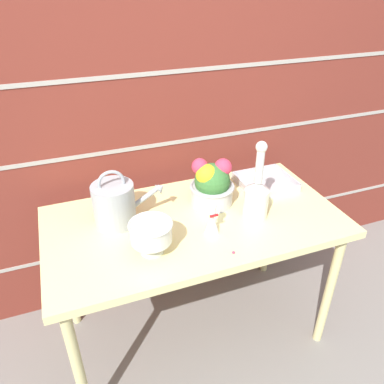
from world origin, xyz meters
TOP-DOWN VIEW (x-y plane):
  - ground_plane at (0.00, 0.00)m, footprint 12.00×12.00m
  - brick_wall at (0.00, 0.48)m, footprint 3.60×0.08m
  - patio_table at (0.00, 0.00)m, footprint 1.31×0.69m
  - watering_can at (-0.33, 0.09)m, footprint 0.32×0.18m
  - crystal_pedestal_bowl at (-0.24, -0.15)m, footprint 0.17×0.17m
  - flower_planter at (0.12, 0.09)m, footprint 0.21×0.21m
  - glass_decanter at (0.26, -0.08)m, footprint 0.11×0.11m
  - figurine_vase at (0.03, -0.12)m, footprint 0.06×0.06m
  - wire_tray at (0.45, 0.15)m, footprint 0.27×0.25m
  - fallen_petal at (0.06, -0.27)m, footprint 0.01×0.01m

SIDE VIEW (x-z plane):
  - ground_plane at x=0.00m, z-range 0.00..0.00m
  - patio_table at x=0.00m, z-range 0.30..1.04m
  - fallen_petal at x=0.06m, z-range 0.74..0.75m
  - wire_tray at x=0.45m, z-range 0.73..0.77m
  - figurine_vase at x=0.03m, z-range 0.73..0.88m
  - crystal_pedestal_bowl at x=-0.24m, z-range 0.76..0.90m
  - watering_can at x=-0.33m, z-range 0.71..0.97m
  - flower_planter at x=0.12m, z-range 0.73..0.96m
  - glass_decanter at x=0.26m, z-range 0.67..1.04m
  - brick_wall at x=0.00m, z-range 0.00..2.20m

